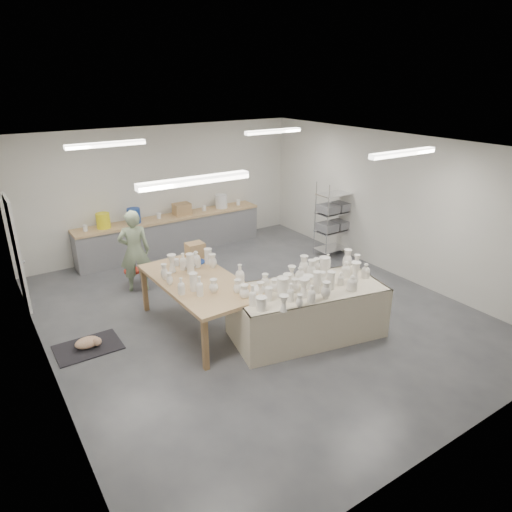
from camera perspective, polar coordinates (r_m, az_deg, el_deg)
room at (r=7.75m, az=-1.23°, el=6.59°), size 8.00×8.02×3.00m
back_counter at (r=11.32m, az=-10.50°, el=2.86°), size 4.60×0.60×1.24m
wire_shelf at (r=11.03m, az=9.81°, el=4.76°), size 0.88×0.48×1.80m
drying_table at (r=7.63m, az=6.39°, el=-6.63°), size 2.66×1.66×1.24m
work_table at (r=7.78m, az=-7.31°, el=-2.61°), size 1.27×2.43×1.25m
rug at (r=7.93m, az=-20.25°, el=-10.66°), size 1.00×0.70×0.02m
cat at (r=7.88m, az=-20.18°, el=-10.08°), size 0.42×0.31×0.17m
potter at (r=9.32m, az=-14.94°, el=0.61°), size 0.70×0.55×1.67m
red_stool at (r=9.76m, az=-15.16°, el=-1.89°), size 0.39×0.39×0.33m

